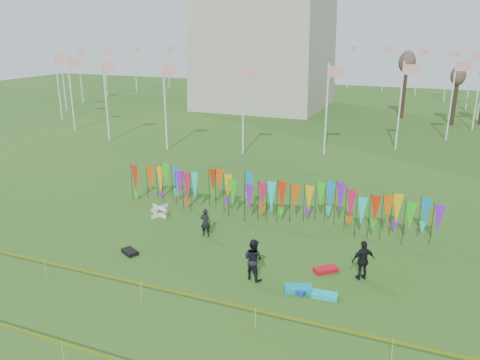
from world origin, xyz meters
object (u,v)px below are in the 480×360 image
at_px(person_mid, 253,259).
at_px(person_right, 363,260).
at_px(kite_bag_blue, 296,289).
at_px(kite_bag_teal, 325,295).
at_px(kite_bag_red, 326,270).
at_px(box_kite, 159,211).
at_px(person_left, 206,222).
at_px(kite_bag_turquoise, 298,289).
at_px(kite_bag_black, 130,252).

height_order(person_mid, person_right, person_mid).
distance_m(kite_bag_blue, kite_bag_teal, 1.23).
bearing_deg(person_right, kite_bag_teal, 24.38).
bearing_deg(kite_bag_teal, kite_bag_red, 100.92).
relative_size(box_kite, kite_bag_red, 0.65).
height_order(box_kite, kite_bag_red, box_kite).
relative_size(person_left, kite_bag_teal, 1.46).
distance_m(kite_bag_turquoise, kite_bag_black, 8.75).
xyz_separation_m(kite_bag_turquoise, kite_bag_red, (0.73, 2.10, -0.02)).
distance_m(person_left, kite_bag_teal, 8.22).
relative_size(person_left, kite_bag_blue, 1.62).
xyz_separation_m(person_mid, kite_bag_blue, (2.09, -0.33, -0.86)).
distance_m(person_mid, kite_bag_teal, 3.45).
xyz_separation_m(person_left, kite_bag_black, (-2.58, -3.37, -0.68)).
relative_size(kite_bag_blue, kite_bag_teal, 0.90).
distance_m(person_right, kite_bag_red, 1.83).
relative_size(kite_bag_red, kite_bag_black, 1.23).
relative_size(box_kite, kite_bag_blue, 0.74).
bearing_deg(kite_bag_black, box_kite, 103.81).
bearing_deg(person_left, kite_bag_turquoise, 142.65).
bearing_deg(person_left, kite_bag_teal, 146.28).
bearing_deg(kite_bag_turquoise, kite_bag_blue, -148.11).
relative_size(person_mid, kite_bag_red, 1.75).
distance_m(person_left, kite_bag_turquoise, 7.17).
xyz_separation_m(person_mid, kite_bag_red, (2.91, 1.83, -0.86)).
bearing_deg(person_mid, kite_bag_teal, -169.18).
xyz_separation_m(box_kite, kite_bag_red, (10.65, -2.89, -0.25)).
distance_m(person_left, kite_bag_red, 7.09).
relative_size(box_kite, person_right, 0.38).
xyz_separation_m(kite_bag_blue, kite_bag_red, (0.82, 2.16, -0.00)).
relative_size(box_kite, kite_bag_black, 0.80).
bearing_deg(kite_bag_blue, person_mid, 171.05).
xyz_separation_m(person_left, person_mid, (3.99, -3.33, 0.18)).
bearing_deg(kite_bag_red, box_kite, 164.80).
bearing_deg(box_kite, person_mid, -31.37).
height_order(kite_bag_blue, kite_bag_teal, kite_bag_teal).
bearing_deg(kite_bag_turquoise, person_mid, 172.75).
height_order(person_left, kite_bag_turquoise, person_left).
bearing_deg(kite_bag_blue, person_left, 148.98).
relative_size(kite_bag_blue, kite_bag_black, 1.08).
xyz_separation_m(kite_bag_turquoise, kite_bag_black, (-8.75, 0.24, -0.01)).
relative_size(kite_bag_turquoise, kite_bag_teal, 1.09).
bearing_deg(kite_bag_teal, person_right, 60.44).
distance_m(person_mid, kite_bag_blue, 2.29).
xyz_separation_m(person_right, kite_bag_blue, (-2.45, -2.12, -0.83)).
distance_m(kite_bag_red, kite_bag_teal, 2.21).
bearing_deg(kite_bag_black, person_right, 9.36).
bearing_deg(person_right, kite_bag_blue, 4.87).
height_order(kite_bag_turquoise, kite_bag_blue, kite_bag_turquoise).
relative_size(person_right, kite_bag_red, 1.70).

